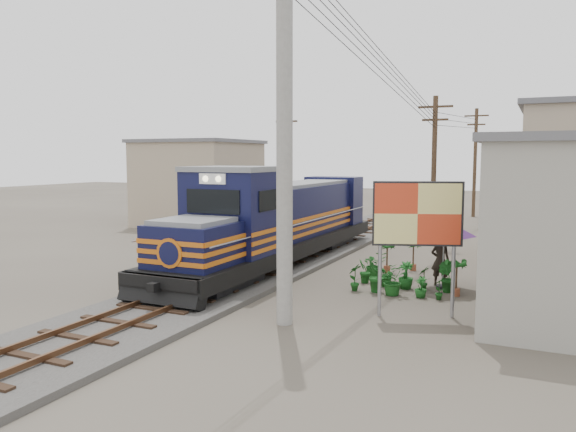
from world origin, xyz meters
The scene contains 14 objects.
ground centered at (0.00, 0.00, 0.00)m, with size 120.00×120.00×0.00m, color #473F35.
ballast centered at (0.00, 10.00, 0.08)m, with size 3.60×70.00×0.16m, color #595651.
track centered at (0.00, 10.00, 0.26)m, with size 1.15×70.00×0.12m.
locomotive centered at (0.00, 6.41, 1.64)m, with size 2.75×14.96×3.71m.
utility_pole_main centered at (3.50, -0.50, 5.00)m, with size 0.40×0.40×10.00m.
wooden_pole_mid centered at (4.50, 14.00, 3.68)m, with size 1.60×0.24×7.00m.
wooden_pole_far centered at (4.80, 28.00, 3.93)m, with size 1.60×0.24×7.50m.
wooden_pole_left centered at (-5.00, 18.00, 3.68)m, with size 1.60×0.24×7.00m.
power_lines centered at (-0.14, 8.49, 7.56)m, with size 9.65×19.00×3.30m.
shophouse_left centered at (-10.00, 16.00, 2.61)m, with size 6.30×6.30×5.20m.
billboard centered at (6.35, 1.48, 2.62)m, with size 2.20×0.89×3.55m.
market_umbrella centered at (6.47, 5.04, 1.95)m, with size 2.01×2.01×2.22m.
vendor centered at (6.30, 5.48, 0.81)m, with size 0.59×0.39×1.62m, color black.
plant_nursery centered at (4.94, 4.41, 0.44)m, with size 3.47×3.26×1.03m.
Camera 1 is at (9.30, -12.93, 4.16)m, focal length 35.00 mm.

